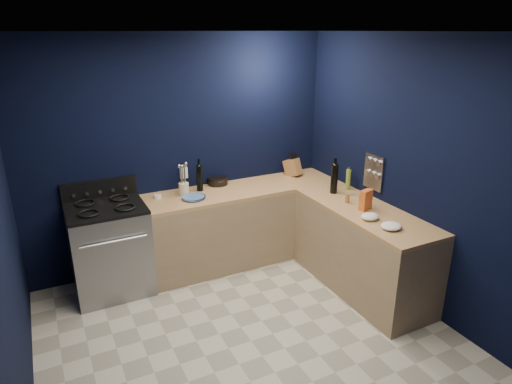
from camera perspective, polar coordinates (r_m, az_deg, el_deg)
floor at (r=4.19m, az=-0.62°, el=-18.65°), size 3.50×3.50×0.02m
ceiling at (r=3.27m, az=-0.81°, el=20.05°), size 3.50×3.50×0.02m
wall_back at (r=5.09m, az=-9.45°, el=4.85°), size 3.50×0.02×2.60m
wall_right at (r=4.53m, az=19.74°, el=2.04°), size 0.02×3.50×2.60m
wall_front at (r=2.27m, az=20.05°, el=-16.61°), size 3.50×0.02×2.60m
cab_back at (r=5.29m, az=-1.63°, el=-4.27°), size 2.30×0.63×0.86m
top_back at (r=5.13m, az=-1.68°, el=0.32°), size 2.30×0.63×0.04m
cab_right at (r=4.83m, az=13.41°, el=-7.35°), size 0.63×1.67×0.86m
top_right at (r=4.65m, az=13.85°, el=-2.41°), size 0.63×1.67×0.04m
gas_range at (r=4.89m, az=-18.15°, el=-7.12°), size 0.76×0.66×0.92m
oven_door at (r=4.62m, az=-17.48°, el=-8.88°), size 0.59×0.02×0.42m
cooktop at (r=4.70m, az=-18.77°, el=-1.95°), size 0.76×0.66×0.03m
backguard at (r=4.94m, az=-19.44°, el=0.36°), size 0.76×0.06×0.20m
spice_panel at (r=4.92m, az=14.85°, el=2.48°), size 0.02×0.28×0.38m
wall_outlet at (r=5.13m, az=-9.24°, el=2.42°), size 0.09×0.02×0.13m
plate_stack at (r=4.83m, az=-8.03°, el=-0.71°), size 0.24×0.24×0.03m
ramekin at (r=4.93m, az=-12.50°, el=-0.55°), size 0.09×0.09×0.03m
utensil_crock at (r=4.94m, az=-9.22°, el=0.38°), size 0.15×0.15×0.14m
wine_bottle_back at (r=5.02m, az=-7.24°, el=1.75°), size 0.08×0.08×0.29m
lemon_basket at (r=5.24m, az=-4.92°, el=1.45°), size 0.28×0.28×0.09m
knife_block at (r=5.55m, az=4.71°, el=3.15°), size 0.19×0.27×0.25m
wine_bottle_right at (r=4.99m, az=9.99°, el=1.63°), size 0.10×0.10×0.32m
oil_bottle at (r=5.15m, az=11.74°, el=1.59°), size 0.06×0.06×0.23m
spice_jar_near at (r=4.76m, az=11.62°, el=-0.81°), size 0.05×0.05×0.10m
spice_jar_far at (r=4.81m, az=13.29°, el=-0.81°), size 0.05×0.05×0.08m
crouton_bag at (r=4.60m, az=13.89°, el=-1.00°), size 0.16×0.11×0.21m
towel_front at (r=4.40m, az=14.38°, el=-3.06°), size 0.22×0.20×0.06m
towel_end at (r=4.25m, az=16.94°, el=-4.20°), size 0.23×0.22×0.06m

